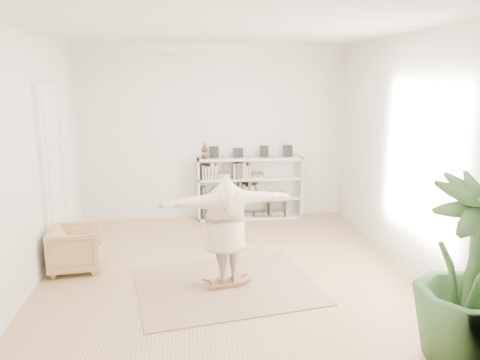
# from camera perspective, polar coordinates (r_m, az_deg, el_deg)

# --- Properties ---
(floor) EXTENTS (6.00, 6.00, 0.00)m
(floor) POSITION_cam_1_polar(r_m,az_deg,el_deg) (7.33, -1.73, -11.23)
(floor) COLOR #93794C
(floor) RESTS_ON ground
(room_shell) EXTENTS (6.00, 6.00, 6.00)m
(room_shell) POSITION_cam_1_polar(r_m,az_deg,el_deg) (9.66, -3.37, 15.79)
(room_shell) COLOR silver
(room_shell) RESTS_ON floor
(doors) EXTENTS (0.09, 1.78, 2.92)m
(doors) POSITION_cam_1_polar(r_m,az_deg,el_deg) (8.42, -21.22, 1.04)
(doors) COLOR white
(doors) RESTS_ON floor
(bookshelf) EXTENTS (2.20, 0.35, 1.64)m
(bookshelf) POSITION_cam_1_polar(r_m,az_deg,el_deg) (9.87, 1.20, -1.09)
(bookshelf) COLOR silver
(bookshelf) RESTS_ON floor
(armchair) EXTENTS (0.85, 0.83, 0.70)m
(armchair) POSITION_cam_1_polar(r_m,az_deg,el_deg) (7.74, -19.40, -7.86)
(armchair) COLOR tan
(armchair) RESTS_ON floor
(rug) EXTENTS (2.82, 2.41, 0.02)m
(rug) POSITION_cam_1_polar(r_m,az_deg,el_deg) (6.90, -1.67, -12.70)
(rug) COLOR tan
(rug) RESTS_ON floor
(rocker_board) EXTENTS (0.51, 0.36, 0.10)m
(rocker_board) POSITION_cam_1_polar(r_m,az_deg,el_deg) (6.88, -1.68, -12.29)
(rocker_board) COLOR brown
(rocker_board) RESTS_ON rug
(person) EXTENTS (1.97, 0.85, 1.55)m
(person) POSITION_cam_1_polar(r_m,az_deg,el_deg) (6.57, -1.72, -5.70)
(person) COLOR beige
(person) RESTS_ON rocker_board
(houseplant) EXTENTS (1.43, 1.43, 1.98)m
(houseplant) POSITION_cam_1_polar(r_m,az_deg,el_deg) (5.38, 26.38, -10.16)
(houseplant) COLOR #35572B
(houseplant) RESTS_ON floor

